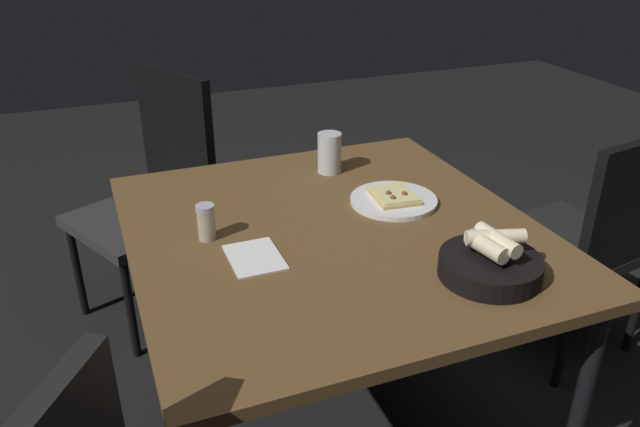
{
  "coord_description": "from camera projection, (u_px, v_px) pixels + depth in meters",
  "views": [
    {
      "loc": [
        -1.31,
        0.55,
        1.49
      ],
      "look_at": [
        0.04,
        0.02,
        0.76
      ],
      "focal_mm": 35.08,
      "sensor_mm": 36.0,
      "label": 1
    }
  ],
  "objects": [
    {
      "name": "napkin",
      "position": [
        255.0,
        257.0,
        1.47
      ],
      "size": [
        0.16,
        0.12,
        0.0
      ],
      "color": "white",
      "rests_on": "dining_table"
    },
    {
      "name": "pizza_plate",
      "position": [
        394.0,
        199.0,
        1.73
      ],
      "size": [
        0.24,
        0.24,
        0.04
      ],
      "color": "white",
      "rests_on": "dining_table"
    },
    {
      "name": "chair_near",
      "position": [
        157.0,
        187.0,
        2.36
      ],
      "size": [
        0.59,
        0.59,
        0.95
      ],
      "color": "#2D2D2D",
      "rests_on": "ground"
    },
    {
      "name": "beer_glass",
      "position": [
        329.0,
        155.0,
        1.92
      ],
      "size": [
        0.07,
        0.07,
        0.12
      ],
      "color": "silver",
      "rests_on": "dining_table"
    },
    {
      "name": "pepper_shaker",
      "position": [
        206.0,
        224.0,
        1.53
      ],
      "size": [
        0.05,
        0.05,
        0.09
      ],
      "color": "#BFB299",
      "rests_on": "dining_table"
    },
    {
      "name": "dining_table",
      "position": [
        333.0,
        248.0,
        1.63
      ],
      "size": [
        1.08,
        1.02,
        0.74
      ],
      "color": "brown",
      "rests_on": "ground"
    },
    {
      "name": "chair_spare",
      "position": [
        592.0,
        233.0,
        2.1
      ],
      "size": [
        0.51,
        0.51,
        0.86
      ],
      "color": "black",
      "rests_on": "ground"
    },
    {
      "name": "bread_basket",
      "position": [
        490.0,
        263.0,
        1.38
      ],
      "size": [
        0.23,
        0.23,
        0.11
      ],
      "color": "black",
      "rests_on": "dining_table"
    }
  ]
}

